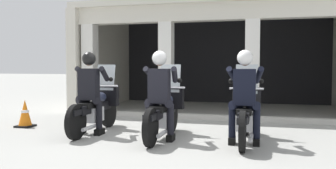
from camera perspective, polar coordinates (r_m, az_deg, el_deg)
name	(u,v)px	position (r m, az deg, el deg)	size (l,w,h in m)	color
ground_plane	(195,115)	(9.60, 4.34, -4.89)	(80.00, 80.00, 0.00)	#999993
station_building	(218,47)	(11.33, 8.03, 5.97)	(7.78, 4.32, 3.07)	black
kerb_strip	(205,117)	(8.82, 5.89, -5.21)	(7.28, 0.24, 0.12)	#B7B5AD
motorcycle_left	(97,107)	(7.27, -11.38, -3.53)	(0.62, 2.04, 1.35)	black
police_officer_left	(90,86)	(6.98, -12.46, -0.20)	(0.63, 0.61, 1.58)	black
motorcycle_center	(164,110)	(6.56, -0.61, -4.17)	(0.62, 2.04, 1.35)	black
police_officer_center	(160,88)	(6.25, -1.33, -0.50)	(0.63, 0.61, 1.58)	black
motorcycle_right	(245,113)	(6.38, 12.28, -4.45)	(0.62, 2.04, 1.35)	black
police_officer_right	(245,89)	(6.05, 12.19, -0.68)	(0.63, 0.61, 1.58)	black
traffic_cone_flank	(25,114)	(8.29, -21.94, -4.36)	(0.34, 0.34, 0.59)	black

